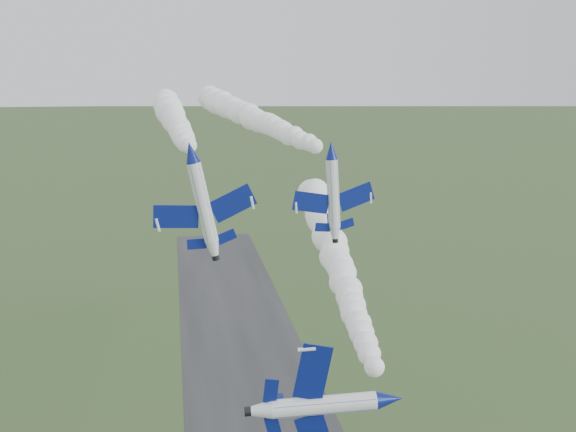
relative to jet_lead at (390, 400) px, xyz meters
name	(u,v)px	position (x,y,z in m)	size (l,w,h in m)	color
jet_lead	(390,400)	(0.00, 0.00, 0.00)	(4.26, 12.59, 10.38)	white
smoke_trail_jet_lead	(332,247)	(5.08, 39.35, 1.47)	(5.31, 73.46, 5.31)	white
jet_pair_left	(191,152)	(-14.31, 22.36, 17.19)	(10.64, 13.01, 3.66)	white
smoke_trail_jet_pair_left	(174,119)	(-15.86, 54.53, 18.31)	(4.70, 57.53, 4.70)	white
jet_pair_right	(332,150)	(0.88, 23.82, 16.87)	(9.65, 11.47, 2.85)	white
smoke_trail_jet_pair_right	(247,114)	(-4.12, 60.73, 18.43)	(4.89, 69.21, 4.89)	white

